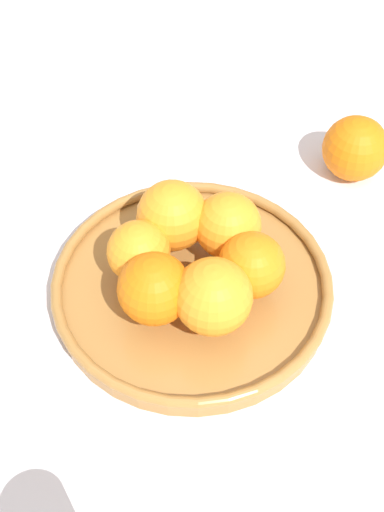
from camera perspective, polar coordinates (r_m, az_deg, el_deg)
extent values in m
plane|color=silver|center=(0.80, 0.00, -3.09)|extent=(4.00, 4.00, 0.00)
cylinder|color=#A57238|center=(0.79, 0.00, -2.73)|extent=(0.30, 0.30, 0.02)
torus|color=#A57238|center=(0.78, 0.00, -2.07)|extent=(0.31, 0.31, 0.01)
sphere|color=orange|center=(0.75, -4.29, 0.34)|extent=(0.07, 0.07, 0.07)
sphere|color=orange|center=(0.72, -3.04, -2.63)|extent=(0.08, 0.08, 0.08)
sphere|color=orange|center=(0.71, 1.70, -3.26)|extent=(0.08, 0.08, 0.08)
sphere|color=orange|center=(0.74, 4.79, -0.73)|extent=(0.07, 0.07, 0.07)
sphere|color=orange|center=(0.77, 2.88, 2.47)|extent=(0.07, 0.07, 0.07)
sphere|color=orange|center=(0.78, -1.59, 3.26)|extent=(0.08, 0.08, 0.08)
sphere|color=orange|center=(0.92, 12.93, 8.39)|extent=(0.08, 0.08, 0.08)
cube|color=white|center=(0.97, -14.64, 7.49)|extent=(0.19, 0.19, 0.01)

